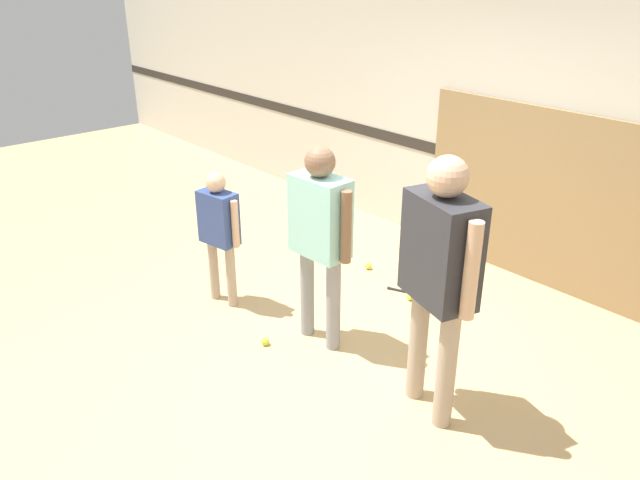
{
  "coord_description": "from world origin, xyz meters",
  "views": [
    {
      "loc": [
        3.03,
        -2.98,
        2.88
      ],
      "look_at": [
        -0.23,
        -0.1,
        0.9
      ],
      "focal_mm": 35.0,
      "sensor_mm": 36.0,
      "label": 1
    }
  ],
  "objects_px": {
    "tennis_ball_near_instructor": "(265,341)",
    "person_student_left": "(219,225)",
    "tennis_ball_by_spare_racket": "(410,297)",
    "tennis_ball_stray_left": "(368,266)",
    "person_student_right": "(440,263)",
    "person_instructor": "(320,227)",
    "racket_spare_on_floor": "(424,296)"
  },
  "relations": [
    {
      "from": "person_instructor",
      "to": "tennis_ball_by_spare_racket",
      "type": "xyz_separation_m",
      "value": [
        0.07,
        1.05,
        -0.98
      ]
    },
    {
      "from": "racket_spare_on_floor",
      "to": "tennis_ball_near_instructor",
      "type": "height_order",
      "value": "tennis_ball_near_instructor"
    },
    {
      "from": "tennis_ball_near_instructor",
      "to": "person_instructor",
      "type": "bearing_deg",
      "value": 58.73
    },
    {
      "from": "tennis_ball_near_instructor",
      "to": "tennis_ball_stray_left",
      "type": "height_order",
      "value": "same"
    },
    {
      "from": "tennis_ball_near_instructor",
      "to": "tennis_ball_stray_left",
      "type": "bearing_deg",
      "value": 103.87
    },
    {
      "from": "racket_spare_on_floor",
      "to": "tennis_ball_by_spare_racket",
      "type": "xyz_separation_m",
      "value": [
        -0.04,
        -0.14,
        0.02
      ]
    },
    {
      "from": "racket_spare_on_floor",
      "to": "tennis_ball_near_instructor",
      "type": "relative_size",
      "value": 8.45
    },
    {
      "from": "person_instructor",
      "to": "person_student_left",
      "type": "distance_m",
      "value": 1.11
    },
    {
      "from": "person_student_left",
      "to": "tennis_ball_near_instructor",
      "type": "distance_m",
      "value": 1.11
    },
    {
      "from": "person_instructor",
      "to": "tennis_ball_stray_left",
      "type": "height_order",
      "value": "person_instructor"
    },
    {
      "from": "person_student_right",
      "to": "tennis_ball_by_spare_racket",
      "type": "height_order",
      "value": "person_student_right"
    },
    {
      "from": "tennis_ball_near_instructor",
      "to": "tennis_ball_by_spare_racket",
      "type": "bearing_deg",
      "value": 78.2
    },
    {
      "from": "person_student_left",
      "to": "tennis_ball_near_instructor",
      "type": "bearing_deg",
      "value": -20.27
    },
    {
      "from": "person_student_right",
      "to": "racket_spare_on_floor",
      "type": "distance_m",
      "value": 1.94
    },
    {
      "from": "tennis_ball_near_instructor",
      "to": "tennis_ball_stray_left",
      "type": "relative_size",
      "value": 1.0
    },
    {
      "from": "person_instructor",
      "to": "tennis_ball_stray_left",
      "type": "relative_size",
      "value": 24.87
    },
    {
      "from": "person_instructor",
      "to": "tennis_ball_near_instructor",
      "type": "bearing_deg",
      "value": -124.15
    },
    {
      "from": "tennis_ball_stray_left",
      "to": "person_student_left",
      "type": "bearing_deg",
      "value": -106.35
    },
    {
      "from": "tennis_ball_near_instructor",
      "to": "person_student_left",
      "type": "bearing_deg",
      "value": 169.85
    },
    {
      "from": "racket_spare_on_floor",
      "to": "tennis_ball_near_instructor",
      "type": "bearing_deg",
      "value": 54.37
    },
    {
      "from": "tennis_ball_by_spare_racket",
      "to": "tennis_ball_stray_left",
      "type": "relative_size",
      "value": 1.0
    },
    {
      "from": "tennis_ball_near_instructor",
      "to": "tennis_ball_by_spare_racket",
      "type": "distance_m",
      "value": 1.47
    },
    {
      "from": "tennis_ball_stray_left",
      "to": "person_instructor",
      "type": "bearing_deg",
      "value": -62.55
    },
    {
      "from": "person_student_right",
      "to": "tennis_ball_by_spare_racket",
      "type": "bearing_deg",
      "value": -27.94
    },
    {
      "from": "racket_spare_on_floor",
      "to": "tennis_ball_by_spare_racket",
      "type": "height_order",
      "value": "tennis_ball_by_spare_racket"
    },
    {
      "from": "racket_spare_on_floor",
      "to": "tennis_ball_by_spare_racket",
      "type": "relative_size",
      "value": 8.45
    },
    {
      "from": "racket_spare_on_floor",
      "to": "tennis_ball_stray_left",
      "type": "bearing_deg",
      "value": -24.61
    },
    {
      "from": "person_student_right",
      "to": "racket_spare_on_floor",
      "type": "bearing_deg",
      "value": -32.76
    },
    {
      "from": "person_student_right",
      "to": "racket_spare_on_floor",
      "type": "height_order",
      "value": "person_student_right"
    },
    {
      "from": "person_student_right",
      "to": "tennis_ball_by_spare_racket",
      "type": "distance_m",
      "value": 1.87
    },
    {
      "from": "person_student_left",
      "to": "person_instructor",
      "type": "bearing_deg",
      "value": 2.67
    },
    {
      "from": "person_student_left",
      "to": "tennis_ball_near_instructor",
      "type": "relative_size",
      "value": 18.7
    }
  ]
}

